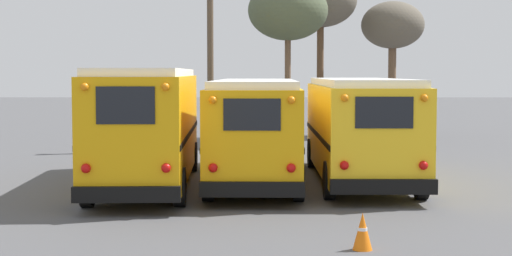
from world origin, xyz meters
TOP-DOWN VIEW (x-y plane):
  - ground_plane at (0.00, 0.00)m, footprint 160.00×160.00m
  - school_bus_0 at (-3.05, -1.02)m, footprint 2.82×9.71m
  - school_bus_1 at (-0.00, 0.10)m, footprint 2.64×10.20m
  - school_bus_2 at (3.05, 0.10)m, footprint 2.63×9.54m
  - utility_pole at (-2.00, 10.00)m, footprint 1.80×0.27m
  - bare_tree_0 at (3.09, 16.21)m, footprint 3.62×3.62m
  - bare_tree_1 at (6.85, 17.16)m, footprint 3.21×3.21m
  - bare_tree_2 at (1.35, 12.64)m, footprint 3.62×3.62m
  - traffic_cone at (2.00, -8.98)m, footprint 0.36×0.36m

SIDE VIEW (x-z plane):
  - ground_plane at x=0.00m, z-range 0.00..0.00m
  - traffic_cone at x=2.00m, z-range 0.00..0.69m
  - school_bus_1 at x=0.00m, z-range 0.13..3.14m
  - school_bus_2 at x=3.05m, z-range 0.14..3.18m
  - school_bus_0 at x=-3.05m, z-range 0.13..3.46m
  - utility_pole at x=-2.00m, z-range 0.17..8.77m
  - bare_tree_1 at x=6.85m, z-range 2.13..8.98m
  - bare_tree_2 at x=1.35m, z-range 2.30..9.70m
  - bare_tree_0 at x=3.09m, z-range 2.67..10.86m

